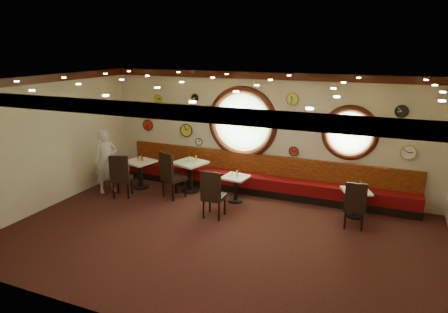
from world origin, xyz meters
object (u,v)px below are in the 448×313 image
chair_c (212,191)px  condiment_a_pepper (138,159)px  table_a (140,171)px  condiment_c_bottle (237,174)px  table_b (190,173)px  table_c (235,186)px  table_d (355,200)px  condiment_a_salt (138,158)px  condiment_d_salt (353,188)px  condiment_d_pepper (358,189)px  chair_a (121,173)px  condiment_b_bottle (196,158)px  condiment_c_salt (232,174)px  condiment_b_pepper (188,160)px  condiment_c_pepper (236,175)px  chair_d (355,202)px  condiment_a_bottle (142,158)px  waiter (106,161)px  condiment_b_salt (188,159)px  condiment_d_bottle (360,185)px  chair_b (170,172)px

chair_c → condiment_a_pepper: bearing=156.2°
table_a → condiment_c_bottle: 2.87m
table_b → table_c: table_b is taller
table_d → condiment_a_pepper: condiment_a_pepper is taller
table_a → condiment_a_salt: (-0.09, 0.05, 0.34)m
condiment_d_salt → table_d: bearing=1.7°
chair_c → table_d: bearing=21.5°
table_b → condiment_d_pepper: bearing=-1.0°
condiment_d_pepper → chair_a: bearing=-169.8°
table_d → condiment_b_bottle: bearing=177.7°
condiment_c_salt → condiment_b_pepper: 1.36m
table_d → condiment_c_pepper: (-2.88, -0.20, 0.30)m
table_c → condiment_b_pepper: 1.52m
condiment_c_salt → condiment_b_pepper: bearing=173.2°
table_b → chair_c: bearing=-46.8°
condiment_c_pepper → condiment_a_pepper: bearing=-178.2°
table_b → table_d: size_ratio=1.21×
chair_d → condiment_a_bottle: 5.71m
condiment_a_pepper → condiment_d_pepper: (5.78, 0.24, -0.12)m
condiment_a_salt → waiter: (-0.56, -0.65, 0.03)m
table_d → condiment_a_salt: (-5.82, -0.20, 0.42)m
chair_c → condiment_a_salt: chair_c is taller
condiment_d_salt → condiment_a_bottle: (-5.57, -0.22, 0.16)m
chair_a → condiment_b_salt: (1.37, 1.14, 0.23)m
condiment_d_pepper → condiment_d_bottle: 0.18m
table_c → condiment_c_salt: condiment_c_salt is taller
condiment_b_pepper → condiment_a_salt: bearing=-172.5°
condiment_d_pepper → condiment_b_bottle: bearing=177.0°
condiment_b_pepper → condiment_a_bottle: bearing=-170.7°
table_d → chair_b: bearing=-172.1°
condiment_a_pepper → condiment_c_bottle: bearing=2.6°
table_b → condiment_c_pepper: table_b is taller
condiment_d_salt → waiter: size_ratio=0.06×
chair_c → condiment_d_bottle: 3.41m
table_b → condiment_d_salt: 4.23m
chair_b → condiment_d_pepper: size_ratio=6.91×
condiment_c_salt → condiment_a_bottle: condiment_a_bottle is taller
chair_c → condiment_b_salt: 1.96m
condiment_b_pepper → condiment_a_bottle: size_ratio=0.49×
condiment_b_salt → condiment_a_pepper: bearing=-166.3°
condiment_a_pepper → waiter: waiter is taller
chair_b → condiment_c_bottle: size_ratio=5.32×
condiment_d_salt → waiter: waiter is taller
table_c → chair_c: bearing=-95.4°
chair_a → condiment_d_bottle: 5.94m
chair_d → condiment_d_pepper: 0.61m
condiment_b_salt → condiment_b_bottle: condiment_b_bottle is taller
table_a → condiment_c_pepper: (2.84, 0.06, 0.22)m
condiment_c_salt → chair_a: bearing=-161.3°
table_a → condiment_a_pepper: size_ratio=7.46×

